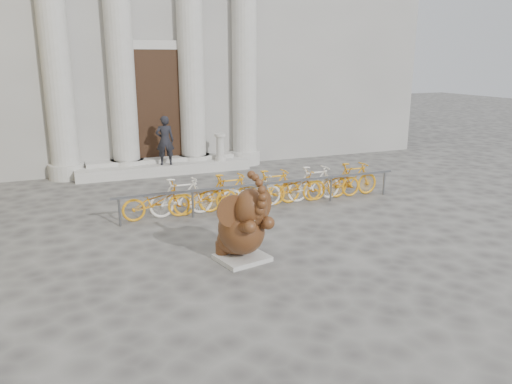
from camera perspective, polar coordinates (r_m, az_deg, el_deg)
name	(u,v)px	position (r m, az deg, el deg)	size (l,w,h in m)	color
ground	(273,277)	(9.32, 1.99, -9.72)	(80.00, 80.00, 0.00)	#474442
classical_building	(129,7)	(23.01, -14.26, 19.77)	(22.00, 10.70, 12.00)	gray
entrance_steps	(164,168)	(17.85, -10.46, 2.73)	(6.00, 1.20, 0.36)	#A8A59E
elephant_statue	(243,228)	(9.81, -1.54, -4.13)	(1.23, 1.47, 1.88)	#A8A59E
bike_rack	(262,189)	(13.46, 0.64, 0.39)	(8.00, 0.53, 1.00)	slate
pedestrian	(165,140)	(17.33, -10.36, 5.81)	(0.61, 0.40, 1.68)	black
balustrade_post	(220,148)	(17.95, -4.12, 5.03)	(0.39, 0.39, 0.96)	#A8A59E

